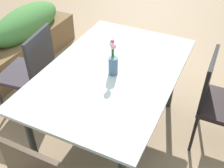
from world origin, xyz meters
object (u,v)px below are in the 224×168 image
(dining_table, at_px, (112,76))
(chair_far_side, at_px, (32,69))
(chair_near_right, at_px, (220,99))
(flower_vase, at_px, (113,61))

(dining_table, bearing_deg, chair_far_side, 90.65)
(dining_table, bearing_deg, chair_near_right, -67.94)
(chair_far_side, height_order, chair_near_right, chair_far_side)
(dining_table, xyz_separation_m, chair_near_right, (0.35, -0.86, -0.20))
(chair_far_side, xyz_separation_m, flower_vase, (-0.03, -0.89, 0.36))
(chair_far_side, height_order, flower_vase, flower_vase)
(chair_far_side, distance_m, flower_vase, 0.96)
(dining_table, height_order, chair_far_side, chair_far_side)
(dining_table, xyz_separation_m, chair_far_side, (-0.01, 0.86, -0.18))
(dining_table, xyz_separation_m, flower_vase, (-0.04, -0.03, 0.18))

